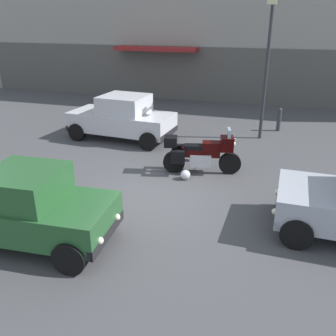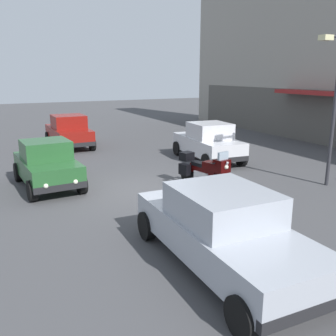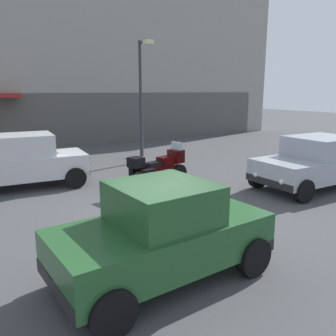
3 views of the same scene
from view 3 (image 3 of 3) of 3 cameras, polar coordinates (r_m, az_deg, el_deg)
name	(u,v)px [view 3 (image 3 of 3)]	position (r m, az deg, el deg)	size (l,w,h in m)	color
ground_plane	(166,214)	(8.46, -0.34, -7.59)	(80.00, 80.00, 0.00)	#424244
building_facade_rear	(36,38)	(20.29, -20.84, 19.39)	(31.01, 3.40, 11.28)	gray
motorcycle	(159,169)	(10.41, -1.55, -0.17)	(2.24, 1.00, 1.36)	black
helmet	(160,191)	(9.89, -1.28, -3.72)	(0.28, 0.28, 0.28)	silver
car_sedan_far	(321,162)	(11.67, 23.88, 0.96)	(4.61, 2.01, 1.56)	#9EA3AD
car_compact_side	(163,233)	(5.45, -0.86, -10.63)	(3.55, 1.89, 1.56)	#235128
car_wagon_end	(22,162)	(11.43, -22.87, 0.96)	(3.97, 2.07, 1.64)	silver
streetlamp_curbside	(142,90)	(14.17, -4.28, 12.65)	(0.28, 0.94, 4.84)	#2D2D33
bollard_curbside	(142,145)	(15.83, -4.33, 3.75)	(0.16, 0.16, 0.93)	#333338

